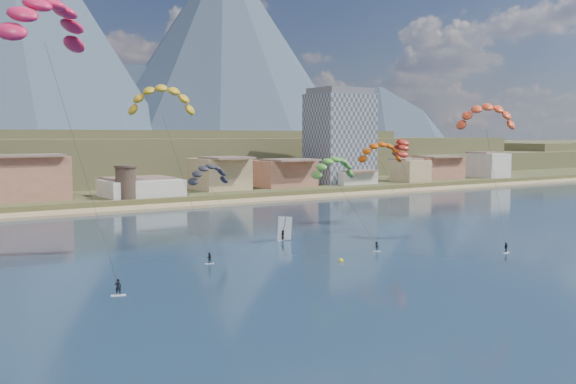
{
  "coord_description": "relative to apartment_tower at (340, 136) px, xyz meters",
  "views": [
    {
      "loc": [
        -51.59,
        -45.51,
        18.18
      ],
      "look_at": [
        0.0,
        32.0,
        10.0
      ],
      "focal_mm": 40.4,
      "sensor_mm": 36.0,
      "label": 1
    }
  ],
  "objects": [
    {
      "name": "ground",
      "position": [
        -85.0,
        -128.0,
        -17.82
      ],
      "size": [
        2400.0,
        2400.0,
        0.0
      ],
      "primitive_type": "plane",
      "color": "black",
      "rests_on": "ground"
    },
    {
      "name": "kitesurfer_orange",
      "position": [
        -44.21,
        -97.64,
        4.3
      ],
      "size": [
        15.65,
        17.65,
        26.62
      ],
      "color": "silver",
      "rests_on": "ground"
    },
    {
      "name": "foothills",
      "position": [
        -62.61,
        104.47,
        -8.74
      ],
      "size": [
        940.0,
        210.0,
        18.0
      ],
      "color": "brown",
      "rests_on": "ground"
    },
    {
      "name": "kitesurfer_red",
      "position": [
        -116.75,
        -89.78,
        15.03
      ],
      "size": [
        14.3,
        19.88,
        36.64
      ],
      "color": "silver",
      "rests_on": "ground"
    },
    {
      "name": "kitesurfer_yellow",
      "position": [
        -98.01,
        -81.23,
        6.27
      ],
      "size": [
        11.12,
        15.05,
        27.13
      ],
      "color": "silver",
      "rests_on": "ground"
    },
    {
      "name": "beach",
      "position": [
        -85.0,
        -22.0,
        -17.57
      ],
      "size": [
        2200.0,
        12.0,
        0.9
      ],
      "color": "tan",
      "rests_on": "ground"
    },
    {
      "name": "windsurfer",
      "position": [
        -75.53,
        -80.38,
        -16.53
      ],
      "size": [
        2.33,
        2.54,
        4.07
      ],
      "color": "silver",
      "rests_on": "ground"
    },
    {
      "name": "distant_kite_red",
      "position": [
        -43.51,
        -75.37,
        -1.72
      ],
      "size": [
        7.32,
        8.72,
        18.89
      ],
      "color": "#262626",
      "rests_on": "ground"
    },
    {
      "name": "buoy",
      "position": [
        -79.17,
        -101.05,
        -17.7
      ],
      "size": [
        0.72,
        0.72,
        0.72
      ],
      "color": "yellow",
      "rests_on": "ground"
    },
    {
      "name": "distant_kite_dark",
      "position": [
        -80.72,
        -62.14,
        -6.43
      ],
      "size": [
        9.35,
        6.41,
        14.78
      ],
      "color": "#262626",
      "rests_on": "ground"
    },
    {
      "name": "watchtower",
      "position": [
        -80.0,
        -14.0,
        -11.45
      ],
      "size": [
        5.82,
        5.82,
        8.6
      ],
      "color": "#47382D",
      "rests_on": "ground"
    },
    {
      "name": "apartment_tower",
      "position": [
        0.0,
        0.0,
        0.0
      ],
      "size": [
        20.0,
        16.0,
        32.0
      ],
      "color": "gray",
      "rests_on": "ground"
    },
    {
      "name": "kitesurfer_green",
      "position": [
        -68.92,
        -86.03,
        -4.66
      ],
      "size": [
        8.6,
        14.16,
        17.13
      ],
      "color": "silver",
      "rests_on": "ground"
    },
    {
      "name": "distant_kite_orange",
      "position": [
        -46.57,
        -72.8,
        -2.44
      ],
      "size": [
        10.33,
        7.43,
        18.55
      ],
      "color": "#262626",
      "rests_on": "ground"
    }
  ]
}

